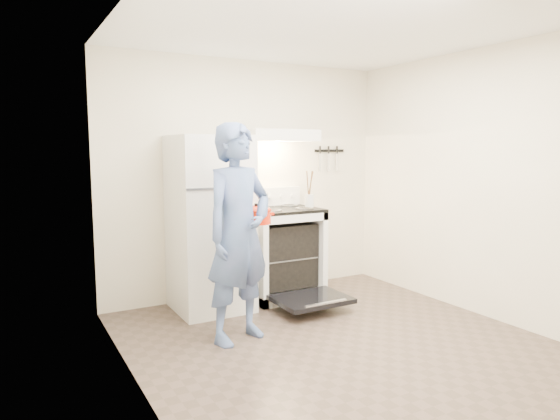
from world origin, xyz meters
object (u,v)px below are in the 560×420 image
(refrigerator, at_px, (210,224))
(dutch_oven, at_px, (256,217))
(tea_kettle, at_px, (256,194))
(person, at_px, (239,233))
(stove_body, at_px, (281,254))

(refrigerator, height_order, dutch_oven, refrigerator)
(tea_kettle, relative_size, dutch_oven, 0.87)
(person, distance_m, dutch_oven, 0.45)
(refrigerator, relative_size, person, 0.95)
(stove_body, relative_size, tea_kettle, 3.19)
(refrigerator, distance_m, dutch_oven, 0.61)
(person, height_order, dutch_oven, person)
(stove_body, relative_size, dutch_oven, 2.76)
(dutch_oven, bearing_deg, refrigerator, 112.13)
(stove_body, height_order, dutch_oven, dutch_oven)
(refrigerator, xyz_separation_m, stove_body, (0.81, 0.02, -0.39))
(tea_kettle, relative_size, person, 0.16)
(dutch_oven, bearing_deg, person, -135.35)
(tea_kettle, distance_m, person, 1.33)
(person, bearing_deg, tea_kettle, 39.64)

